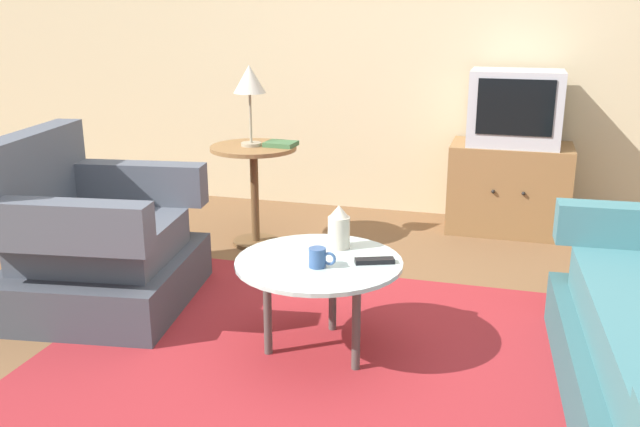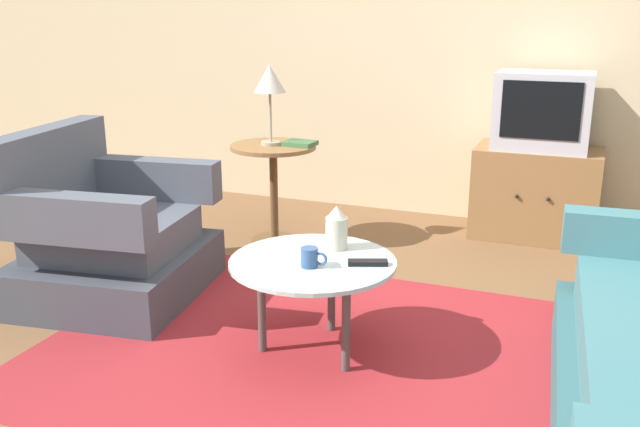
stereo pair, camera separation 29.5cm
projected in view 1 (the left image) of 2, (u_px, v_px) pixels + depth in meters
ground_plane at (318, 368)px, 2.87m from camera, size 16.00×16.00×0.00m
back_wall at (417, 21)px, 4.75m from camera, size 9.00×0.12×2.70m
area_rug at (319, 350)px, 3.02m from camera, size 2.34×1.87×0.00m
armchair at (92, 246)px, 3.44m from camera, size 0.95×1.02×0.86m
coffee_table at (319, 269)px, 2.91m from camera, size 0.71×0.71×0.42m
side_table at (254, 174)px, 4.25m from camera, size 0.53×0.53×0.63m
tv_stand at (509, 188)px, 4.57m from camera, size 0.77×0.47×0.59m
television at (515, 108)px, 4.41m from camera, size 0.57×0.40×0.48m
table_lamp at (249, 83)px, 4.10m from camera, size 0.19×0.19×0.48m
vase at (339, 227)px, 3.02m from camera, size 0.10×0.10×0.20m
mug at (318, 258)px, 2.81m from camera, size 0.11×0.07×0.08m
tv_remote_dark at (375, 261)px, 2.86m from camera, size 0.17×0.10×0.02m
tv_remote_silver at (301, 246)px, 3.04m from camera, size 0.15×0.08×0.02m
book at (281, 144)px, 4.19m from camera, size 0.19×0.16×0.03m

